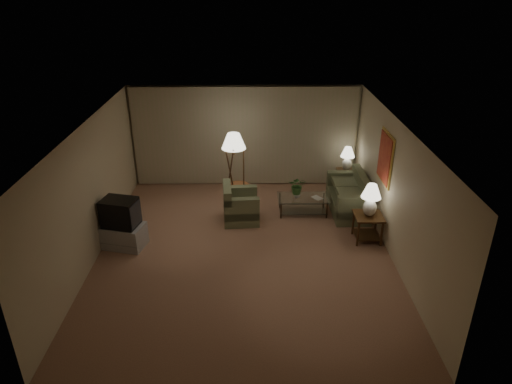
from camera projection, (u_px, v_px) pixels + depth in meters
ground at (244, 251)px, 9.54m from camera, size 7.00×7.00×0.00m
room_shell at (245, 147)px, 10.15m from camera, size 6.04×7.02×2.72m
sofa at (348, 197)px, 11.00m from camera, size 1.63×0.83×0.72m
armchair at (241, 206)px, 10.59m from camera, size 0.95×0.92×0.71m
side_table_near at (368, 223)px, 9.76m from camera, size 0.60×0.60×0.60m
side_table_far at (346, 177)px, 12.02m from camera, size 0.48×0.40×0.60m
table_lamp_near at (371, 197)px, 9.50m from camera, size 0.42×0.42×0.72m
table_lamp_far at (347, 157)px, 11.77m from camera, size 0.37×0.37×0.63m
coffee_table at (303, 203)px, 10.93m from camera, size 1.22×0.67×0.41m
tv_cabinet at (123, 236)px, 9.60m from camera, size 1.14×0.96×0.50m
crt_tv at (120, 213)px, 9.37m from camera, size 0.92×0.82×0.60m
floor_lamp at (234, 167)px, 11.19m from camera, size 0.59×0.59×1.81m
ottoman at (238, 192)px, 11.70m from camera, size 0.74×0.74×0.37m
vase at (297, 194)px, 10.83m from camera, size 0.19×0.19×0.16m
flowers at (298, 183)px, 10.71m from camera, size 0.44×0.39×0.43m
book at (314, 199)px, 10.78m from camera, size 0.29×0.31×0.02m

